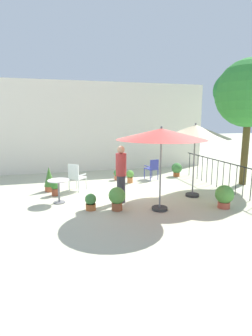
% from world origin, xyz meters
% --- Properties ---
extents(ground_plane, '(60.00, 60.00, 0.00)m').
position_xyz_m(ground_plane, '(0.00, 0.00, 0.00)').
color(ground_plane, beige).
extents(villa_facade, '(10.84, 0.30, 4.22)m').
position_xyz_m(villa_facade, '(0.00, 4.61, 2.11)').
color(villa_facade, white).
rests_on(villa_facade, ground).
extents(terrace_railing, '(0.03, 4.92, 1.01)m').
position_xyz_m(terrace_railing, '(3.64, 0.00, 0.68)').
color(terrace_railing, black).
rests_on(terrace_railing, ground).
extents(shade_tree, '(2.60, 2.48, 4.67)m').
position_xyz_m(shade_tree, '(4.90, 0.32, 3.43)').
color(shade_tree, brown).
rests_on(shade_tree, ground).
extents(patio_umbrella_0, '(2.19, 2.19, 2.39)m').
position_xyz_m(patio_umbrella_0, '(2.16, -0.65, 2.10)').
color(patio_umbrella_0, '#2D2D2D').
rests_on(patio_umbrella_0, ground).
extents(patio_umbrella_1, '(2.43, 2.43, 2.33)m').
position_xyz_m(patio_umbrella_1, '(0.61, -1.60, 2.10)').
color(patio_umbrella_1, '#2D2D2D').
rests_on(patio_umbrella_1, ground).
extents(cafe_table_0, '(0.64, 0.64, 0.71)m').
position_xyz_m(cafe_table_0, '(-2.08, -0.20, 0.49)').
color(cafe_table_0, silver).
rests_on(cafe_table_0, ground).
extents(patio_chair_0, '(0.65, 0.66, 0.97)m').
position_xyz_m(patio_chair_0, '(-1.47, 1.01, 0.55)').
color(patio_chair_0, white).
rests_on(patio_chair_0, ground).
extents(patio_chair_1, '(0.53, 0.56, 0.86)m').
position_xyz_m(patio_chair_1, '(1.75, 1.96, 0.50)').
color(patio_chair_1, '#363D9D').
rests_on(patio_chair_1, ground).
extents(potted_plant_0, '(0.47, 0.47, 0.66)m').
position_xyz_m(potted_plant_0, '(-0.54, -1.30, 0.37)').
color(potted_plant_0, '#984F31').
rests_on(potted_plant_0, ground).
extents(potted_plant_1, '(0.31, 0.31, 0.47)m').
position_xyz_m(potted_plant_1, '(-1.25, -1.08, 0.24)').
color(potted_plant_1, '#B76233').
rests_on(potted_plant_1, ground).
extents(potted_plant_2, '(0.29, 0.29, 0.51)m').
position_xyz_m(potted_plant_2, '(-2.19, 0.61, 0.29)').
color(potted_plant_2, brown).
rests_on(potted_plant_2, ground).
extents(potted_plant_3, '(0.36, 0.36, 0.87)m').
position_xyz_m(potted_plant_3, '(-2.37, 1.23, 0.44)').
color(potted_plant_3, '#BC5D3B').
rests_on(potted_plant_3, ground).
extents(potted_plant_4, '(0.31, 0.31, 0.50)m').
position_xyz_m(potted_plant_4, '(0.70, 1.67, 0.28)').
color(potted_plant_4, '#C0703B').
rests_on(potted_plant_4, ground).
extents(potted_plant_5, '(0.53, 0.53, 0.67)m').
position_xyz_m(potted_plant_5, '(2.45, -1.93, 0.36)').
color(potted_plant_5, '#BA523D').
rests_on(potted_plant_5, ground).
extents(potted_plant_6, '(0.30, 0.30, 0.44)m').
position_xyz_m(potted_plant_6, '(0.33, 2.29, 0.23)').
color(potted_plant_6, '#CF7048').
rests_on(potted_plant_6, ground).
extents(potted_plant_7, '(0.46, 0.46, 0.59)m').
position_xyz_m(potted_plant_7, '(3.02, 2.26, 0.33)').
color(potted_plant_7, '#AE5529').
rests_on(potted_plant_7, ground).
extents(standing_person, '(0.40, 0.40, 1.74)m').
position_xyz_m(standing_person, '(-0.26, -0.66, 0.90)').
color(standing_person, '#33333D').
rests_on(standing_person, ground).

